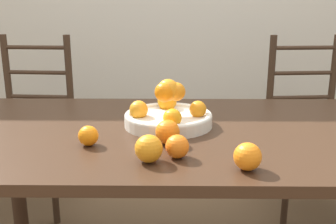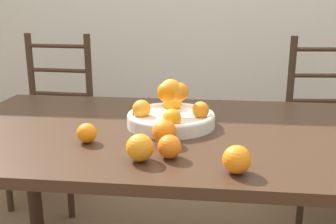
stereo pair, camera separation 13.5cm
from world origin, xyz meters
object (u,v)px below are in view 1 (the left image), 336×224
(orange_loose_1, at_px, (248,157))
(orange_loose_2, at_px, (168,132))
(fruit_bowl, at_px, (168,113))
(orange_loose_3, at_px, (177,146))
(chair_left, at_px, (33,127))
(chair_right, at_px, (308,128))
(orange_loose_4, at_px, (149,149))
(orange_loose_0, at_px, (88,136))

(orange_loose_1, xyz_separation_m, orange_loose_2, (-0.22, 0.21, 0.00))
(fruit_bowl, bearing_deg, orange_loose_3, -84.61)
(orange_loose_3, relative_size, chair_left, 0.07)
(orange_loose_1, relative_size, chair_right, 0.08)
(fruit_bowl, relative_size, orange_loose_4, 4.03)
(orange_loose_3, bearing_deg, chair_right, 54.58)
(orange_loose_1, distance_m, chair_left, 1.57)
(orange_loose_0, height_order, orange_loose_4, orange_loose_4)
(orange_loose_0, distance_m, orange_loose_2, 0.25)
(orange_loose_0, bearing_deg, chair_left, 119.09)
(fruit_bowl, distance_m, orange_loose_4, 0.35)
(orange_loose_0, xyz_separation_m, orange_loose_1, (0.47, -0.19, 0.01))
(orange_loose_2, height_order, chair_right, chair_right)
(orange_loose_2, xyz_separation_m, orange_loose_4, (-0.05, -0.15, 0.00))
(orange_loose_2, relative_size, orange_loose_4, 0.99)
(fruit_bowl, xyz_separation_m, orange_loose_2, (0.00, -0.20, -0.01))
(orange_loose_0, xyz_separation_m, chair_left, (-0.54, 0.97, -0.28))
(orange_loose_2, bearing_deg, orange_loose_1, -42.93)
(orange_loose_0, xyz_separation_m, orange_loose_2, (0.25, 0.02, 0.01))
(chair_left, xyz_separation_m, chair_right, (1.59, -0.00, 0.00))
(orange_loose_1, bearing_deg, chair_right, 63.68)
(fruit_bowl, height_order, orange_loose_3, fruit_bowl)
(orange_loose_0, relative_size, chair_right, 0.07)
(orange_loose_0, relative_size, orange_loose_3, 0.92)
(orange_loose_3, bearing_deg, fruit_bowl, 95.39)
(orange_loose_0, relative_size, orange_loose_1, 0.84)
(orange_loose_2, bearing_deg, fruit_bowl, 90.02)
(orange_loose_3, bearing_deg, orange_loose_0, 160.32)
(orange_loose_1, distance_m, orange_loose_2, 0.30)
(orange_loose_0, height_order, orange_loose_3, orange_loose_3)
(orange_loose_0, bearing_deg, orange_loose_4, -33.60)
(orange_loose_4, bearing_deg, orange_loose_2, 71.14)
(orange_loose_0, height_order, orange_loose_1, orange_loose_1)
(chair_right, bearing_deg, orange_loose_1, -121.51)
(orange_loose_2, xyz_separation_m, chair_left, (-0.80, 0.96, -0.29))
(fruit_bowl, relative_size, orange_loose_2, 4.09)
(orange_loose_1, bearing_deg, orange_loose_2, 137.07)
(orange_loose_4, distance_m, chair_right, 1.42)
(fruit_bowl, xyz_separation_m, orange_loose_3, (0.03, -0.32, -0.01))
(fruit_bowl, distance_m, chair_right, 1.14)
(orange_loose_4, bearing_deg, chair_right, 52.61)
(fruit_bowl, xyz_separation_m, orange_loose_0, (-0.25, -0.22, -0.01))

